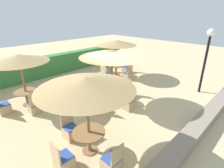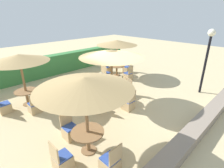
{
  "view_description": "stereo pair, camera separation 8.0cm",
  "coord_description": "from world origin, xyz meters",
  "px_view_note": "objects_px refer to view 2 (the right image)",
  "views": [
    {
      "loc": [
        -5.44,
        -4.75,
        4.03
      ],
      "look_at": [
        0.0,
        0.6,
        0.9
      ],
      "focal_mm": 28.0,
      "sensor_mm": 36.0,
      "label": 1
    },
    {
      "loc": [
        -5.39,
        -4.81,
        4.03
      ],
      "look_at": [
        0.0,
        0.6,
        0.9
      ],
      "focal_mm": 28.0,
      "sensor_mm": 36.0,
      "label": 2
    }
  ],
  "objects_px": {
    "patio_chair_back_right_west": "(106,75)",
    "parasol_front_left": "(84,83)",
    "parasol_back_left": "(19,58)",
    "patio_chair_back_left_south": "(35,107)",
    "patio_chair_center_north": "(99,91)",
    "patio_chair_front_left_south": "(110,163)",
    "patio_chair_center_west": "(96,105)",
    "patio_chair_back_left_west": "(4,107)",
    "patio_chair_center_east": "(126,91)",
    "patio_chair_back_right_north": "(107,69)",
    "round_table_center": "(112,91)",
    "parasol_back_right": "(117,43)",
    "round_table_back_left": "(26,94)",
    "patio_chair_front_left_north": "(70,131)",
    "lamp_post": "(208,49)",
    "parasol_center": "(112,53)",
    "patio_chair_front_left_west": "(62,161)",
    "patio_chair_back_right_east": "(127,69)",
    "patio_chair_center_south": "(128,104)",
    "round_table_front_left": "(88,136)",
    "round_table_back_right": "(117,68)",
    "patio_chair_back_right_south": "(128,76)"
  },
  "relations": [
    {
      "from": "round_table_center",
      "to": "patio_chair_back_right_north",
      "type": "xyz_separation_m",
      "value": [
        2.99,
        3.48,
        -0.33
      ]
    },
    {
      "from": "patio_chair_center_west",
      "to": "patio_chair_back_right_east",
      "type": "bearing_deg",
      "value": 116.48
    },
    {
      "from": "round_table_back_left",
      "to": "patio_chair_back_left_south",
      "type": "height_order",
      "value": "patio_chair_back_left_south"
    },
    {
      "from": "patio_chair_back_right_east",
      "to": "patio_chair_front_left_north",
      "type": "bearing_deg",
      "value": 115.58
    },
    {
      "from": "patio_chair_back_left_west",
      "to": "parasol_front_left",
      "type": "bearing_deg",
      "value": 15.0
    },
    {
      "from": "parasol_center",
      "to": "patio_chair_back_right_west",
      "type": "height_order",
      "value": "parasol_center"
    },
    {
      "from": "patio_chair_back_left_west",
      "to": "patio_chair_back_right_west",
      "type": "bearing_deg",
      "value": 89.32
    },
    {
      "from": "parasol_back_left",
      "to": "patio_chair_back_right_south",
      "type": "relative_size",
      "value": 2.7
    },
    {
      "from": "patio_chair_front_left_north",
      "to": "parasol_back_left",
      "type": "xyz_separation_m",
      "value": [
        -0.12,
        3.46,
        1.97
      ]
    },
    {
      "from": "patio_chair_center_east",
      "to": "patio_chair_back_left_west",
      "type": "bearing_deg",
      "value": 61.99
    },
    {
      "from": "patio_chair_back_left_south",
      "to": "patio_chair_back_right_north",
      "type": "xyz_separation_m",
      "value": [
        6.0,
        1.81,
        0.0
      ]
    },
    {
      "from": "parasol_center",
      "to": "round_table_back_left",
      "type": "bearing_deg",
      "value": 138.3
    },
    {
      "from": "round_table_center",
      "to": "parasol_back_right",
      "type": "relative_size",
      "value": 0.42
    },
    {
      "from": "parasol_back_left",
      "to": "patio_chair_front_left_west",
      "type": "bearing_deg",
      "value": -99.59
    },
    {
      "from": "patio_chair_back_right_north",
      "to": "patio_chair_back_right_south",
      "type": "bearing_deg",
      "value": 88.61
    },
    {
      "from": "round_table_back_left",
      "to": "patio_chair_back_right_west",
      "type": "xyz_separation_m",
      "value": [
        4.94,
        -0.12,
        -0.28
      ]
    },
    {
      "from": "patio_chair_center_south",
      "to": "patio_chair_front_left_west",
      "type": "xyz_separation_m",
      "value": [
        -3.76,
        -0.79,
        0.0
      ]
    },
    {
      "from": "parasol_center",
      "to": "parasol_back_left",
      "type": "bearing_deg",
      "value": 138.3
    },
    {
      "from": "patio_chair_center_west",
      "to": "patio_chair_center_south",
      "type": "height_order",
      "value": "same"
    },
    {
      "from": "patio_chair_center_east",
      "to": "patio_chair_back_right_west",
      "type": "height_order",
      "value": "same"
    },
    {
      "from": "parasol_center",
      "to": "parasol_back_right",
      "type": "xyz_separation_m",
      "value": [
        2.97,
        2.51,
        -0.15
      ]
    },
    {
      "from": "parasol_back_right",
      "to": "round_table_center",
      "type": "bearing_deg",
      "value": -139.79
    },
    {
      "from": "patio_chair_center_north",
      "to": "round_table_front_left",
      "type": "height_order",
      "value": "patio_chair_center_north"
    },
    {
      "from": "patio_chair_front_left_west",
      "to": "patio_chair_back_right_east",
      "type": "bearing_deg",
      "value": 118.88
    },
    {
      "from": "patio_chair_center_south",
      "to": "parasol_back_left",
      "type": "height_order",
      "value": "parasol_back_left"
    },
    {
      "from": "lamp_post",
      "to": "parasol_back_right",
      "type": "bearing_deg",
      "value": 103.56
    },
    {
      "from": "parasol_front_left",
      "to": "patio_chair_front_left_south",
      "type": "xyz_separation_m",
      "value": [
        -0.05,
        -1.03,
        -2.02
      ]
    },
    {
      "from": "patio_chair_back_right_north",
      "to": "parasol_front_left",
      "type": "bearing_deg",
      "value": 42.29
    },
    {
      "from": "round_table_front_left",
      "to": "patio_chair_center_north",
      "type": "bearing_deg",
      "value": 44.42
    },
    {
      "from": "parasol_center",
      "to": "patio_chair_center_west",
      "type": "height_order",
      "value": "parasol_center"
    },
    {
      "from": "patio_chair_back_right_west",
      "to": "patio_chair_back_right_south",
      "type": "height_order",
      "value": "same"
    },
    {
      "from": "round_table_back_left",
      "to": "patio_chair_back_right_north",
      "type": "height_order",
      "value": "patio_chair_back_right_north"
    },
    {
      "from": "round_table_front_left",
      "to": "lamp_post",
      "type": "bearing_deg",
      "value": -6.6
    },
    {
      "from": "patio_chair_center_north",
      "to": "patio_chair_front_left_south",
      "type": "height_order",
      "value": "same"
    },
    {
      "from": "lamp_post",
      "to": "patio_chair_front_left_west",
      "type": "xyz_separation_m",
      "value": [
        -7.91,
        0.78,
        -2.09
      ]
    },
    {
      "from": "round_table_back_left",
      "to": "patio_chair_front_left_north",
      "type": "bearing_deg",
      "value": -87.95
    },
    {
      "from": "round_table_center",
      "to": "patio_chair_back_right_west",
      "type": "height_order",
      "value": "patio_chair_back_right_west"
    },
    {
      "from": "parasol_center",
      "to": "patio_chair_center_north",
      "type": "relative_size",
      "value": 3.1
    },
    {
      "from": "parasol_back_left",
      "to": "patio_chair_back_left_south",
      "type": "xyz_separation_m",
      "value": [
        -0.05,
        -0.97,
        -1.97
      ]
    },
    {
      "from": "parasol_center",
      "to": "patio_chair_back_right_west",
      "type": "xyz_separation_m",
      "value": [
        1.98,
        2.52,
        -2.12
      ]
    },
    {
      "from": "patio_chair_center_west",
      "to": "parasol_back_right",
      "type": "relative_size",
      "value": 0.35
    },
    {
      "from": "patio_chair_front_left_south",
      "to": "parasol_back_right",
      "type": "height_order",
      "value": "parasol_back_right"
    },
    {
      "from": "patio_chair_back_right_west",
      "to": "parasol_front_left",
      "type": "bearing_deg",
      "value": -47.98
    },
    {
      "from": "patio_chair_back_left_south",
      "to": "patio_chair_back_right_west",
      "type": "distance_m",
      "value": 5.06
    },
    {
      "from": "patio_chair_center_west",
      "to": "patio_chair_back_left_west",
      "type": "distance_m",
      "value": 3.94
    },
    {
      "from": "patio_chair_back_left_west",
      "to": "patio_chair_back_right_west",
      "type": "height_order",
      "value": "same"
    },
    {
      "from": "patio_chair_back_right_north",
      "to": "patio_chair_back_right_west",
      "type": "bearing_deg",
      "value": 43.52
    },
    {
      "from": "parasol_center",
      "to": "patio_chair_center_north",
      "type": "distance_m",
      "value": 2.36
    },
    {
      "from": "patio_chair_center_south",
      "to": "patio_chair_back_right_south",
      "type": "distance_m",
      "value": 3.8
    },
    {
      "from": "lamp_post",
      "to": "round_table_back_right",
      "type": "xyz_separation_m",
      "value": [
        -1.23,
        5.09,
        -1.78
      ]
    }
  ]
}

